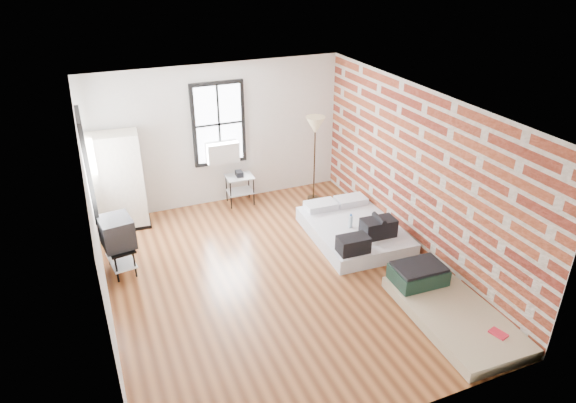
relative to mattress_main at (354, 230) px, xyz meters
name	(u,v)px	position (x,y,z in m)	size (l,w,h in m)	color
ground	(276,278)	(-1.74, -0.60, -0.18)	(6.00, 6.00, 0.00)	#552C16
room_shell	(280,167)	(-1.51, -0.23, 1.56)	(5.02, 6.02, 2.80)	silver
mattress_main	(354,230)	(0.00, 0.00, 0.00)	(1.56, 2.06, 0.64)	silver
mattress_bare	(445,305)	(0.19, -2.33, -0.04)	(1.19, 2.15, 0.46)	tan
wardrobe	(119,182)	(-3.74, 2.05, 0.73)	(0.96, 0.60, 1.82)	black
side_table	(240,182)	(-1.45, 2.12, 0.30)	(0.56, 0.45, 0.71)	black
floor_lamp	(315,129)	(0.01, 1.73, 1.34)	(0.38, 0.38, 1.76)	black
tv_stand	(117,234)	(-3.96, 0.55, 0.51)	(0.54, 0.72, 0.96)	black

